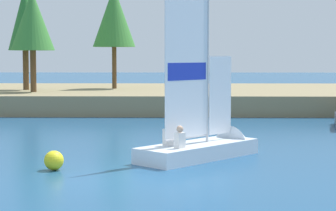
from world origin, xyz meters
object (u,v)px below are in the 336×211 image
channel_buoy (54,160)px  shoreline_tree_centre (32,21)px  sailboat (213,142)px  shoreline_tree_midright (114,17)px  shoreline_tree_midleft (25,19)px

channel_buoy → shoreline_tree_centre: bearing=104.5°
shoreline_tree_centre → sailboat: (9.38, -16.15, -4.68)m
shoreline_tree_centre → shoreline_tree_midright: bearing=42.0°
shoreline_tree_midleft → channel_buoy: bearing=-74.5°
shoreline_tree_centre → shoreline_tree_midright: shoreline_tree_midright is taller
shoreline_tree_midleft → channel_buoy: 22.43m
shoreline_tree_centre → channel_buoy: size_ratio=10.59×
channel_buoy → sailboat: bearing=29.8°
shoreline_tree_midleft → shoreline_tree_midright: shoreline_tree_midright is taller
shoreline_tree_midright → sailboat: size_ratio=1.01×
shoreline_tree_centre → channel_buoy: shoreline_tree_centre is taller
shoreline_tree_midleft → shoreline_tree_centre: bearing=-67.0°
shoreline_tree_midleft → sailboat: (10.36, -18.46, -4.90)m
shoreline_tree_midright → shoreline_tree_midleft: bearing=-163.9°
shoreline_tree_midright → channel_buoy: (0.60, -22.56, -5.29)m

